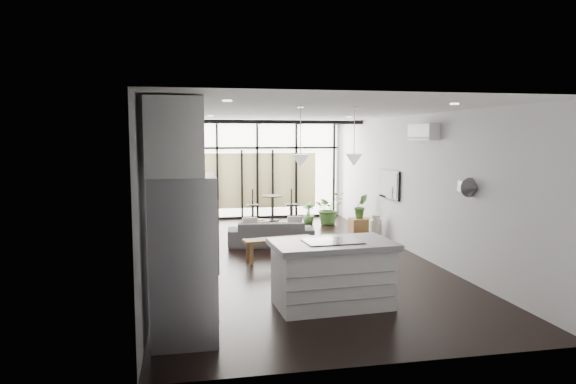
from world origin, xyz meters
name	(u,v)px	position (x,y,z in m)	size (l,w,h in m)	color
floor	(291,256)	(0.00, 0.00, 0.00)	(5.00, 10.00, 0.00)	black
ceiling	(291,114)	(0.00, 0.00, 2.80)	(5.00, 10.00, 0.00)	white
wall_left	(160,188)	(-2.50, 0.00, 1.40)	(0.02, 10.00, 2.80)	silver
wall_right	(410,184)	(2.50, 0.00, 1.40)	(0.02, 10.00, 2.80)	silver
wall_back	(257,170)	(0.00, 5.00, 1.40)	(5.00, 0.02, 2.80)	silver
wall_front	(389,232)	(0.00, -5.00, 1.40)	(5.00, 0.02, 2.80)	silver
glazing	(257,170)	(0.00, 4.88, 1.40)	(5.00, 0.20, 2.80)	black
skylight	(261,122)	(0.00, 4.00, 2.77)	(4.70, 1.90, 0.06)	white
neighbour_building	(257,181)	(0.00, 4.95, 1.10)	(3.50, 0.02, 1.60)	beige
island	(332,274)	(-0.04, -3.09, 0.46)	(1.67, 0.99, 0.92)	silver
cooktop	(333,241)	(-0.04, -3.09, 0.92)	(0.79, 0.52, 0.01)	black
fridge	(184,258)	(-2.05, -3.85, 0.96)	(0.74, 0.93, 1.91)	#98979C
appliance_column	(181,235)	(-2.09, -3.15, 1.10)	(0.57, 0.60, 2.20)	silver
upper_cabinets	(176,137)	(-2.12, -3.50, 2.35)	(0.62, 1.75, 0.86)	silver
pendant_left	(300,161)	(-0.40, -2.65, 2.02)	(0.26, 0.26, 0.18)	white
pendant_right	(354,160)	(0.40, -2.65, 2.02)	(0.26, 0.26, 0.18)	white
sofa	(271,229)	(-0.23, 1.08, 0.36)	(1.85, 0.54, 0.72)	#525255
console_bench	(278,249)	(-0.31, -0.32, 0.22)	(1.36, 0.34, 0.44)	brown
pouf	(260,228)	(-0.29, 2.28, 0.18)	(0.46, 0.46, 0.37)	beige
crate	(361,226)	(2.16, 2.03, 0.19)	(0.50, 0.50, 0.37)	brown
plant_tall	(329,212)	(1.74, 3.46, 0.35)	(0.80, 0.89, 0.69)	#37622A
plant_med	(308,218)	(1.20, 3.53, 0.17)	(0.34, 0.60, 0.34)	#37622A
plant_crate	(361,213)	(2.16, 2.03, 0.51)	(0.33, 0.60, 0.27)	#37622A
milk_can	(375,227)	(2.25, 1.26, 0.28)	(0.29, 0.29, 0.57)	beige
bistro_set	(272,209)	(0.35, 4.40, 0.32)	(1.35, 0.54, 0.65)	black
tv	(389,184)	(2.46, 1.00, 1.30)	(0.05, 1.10, 0.65)	black
ac_unit	(424,132)	(2.38, -0.80, 2.45)	(0.22, 0.90, 0.30)	white
framed_art	(160,183)	(-2.47, -0.50, 1.55)	(0.04, 0.70, 0.90)	black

